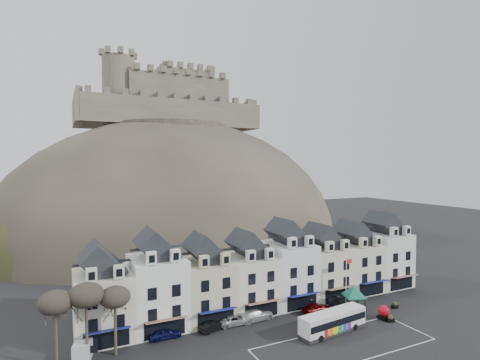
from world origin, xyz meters
The scene contains 21 objects.
ground centered at (0.00, 0.00, 0.00)m, with size 300.00×300.00×0.00m, color black.
coach_bay_markings centered at (2.00, 1.25, 0.00)m, with size 22.00×7.50×0.01m, color silver.
townhouse_terrace centered at (0.15, 15.97, 5.30)m, with size 54.40×9.35×11.80m.
castle_hill centered at (1.25, 68.95, 0.11)m, with size 100.00×76.00×68.00m.
castle centered at (0.51, 75.93, 40.19)m, with size 50.20×22.20×22.00m.
tree_left_far centered at (-29.00, 10.50, 6.90)m, with size 3.61×3.61×8.24m.
tree_left_mid centered at (-26.00, 10.50, 7.24)m, with size 3.78×3.78×8.64m.
tree_left_near centered at (-23.00, 10.50, 6.55)m, with size 3.43×3.43×7.84m.
bus centered at (2.78, 4.35, 1.53)m, with size 9.99×3.36×2.76m.
bus_shelter centered at (10.26, 8.69, 2.90)m, with size 5.55×5.55×3.73m.
red_buoy centered at (11.90, 4.58, 1.00)m, with size 1.58×1.58×1.95m.
flagpole centered at (9.67, 9.62, 4.39)m, with size 1.11×0.15×7.68m.
white_van centered at (-26.22, 12.00, 0.96)m, with size 2.74×4.49×1.91m.
planter_west centered at (12.00, 3.50, 0.47)m, with size 1.09×0.81×0.98m.
planter_east centered at (16.45, 6.77, 0.48)m, with size 1.04×0.70×1.00m.
car_navy centered at (-17.03, 12.00, 0.70)m, with size 1.65×4.10×1.40m, color #0C0F40.
car_black centered at (-10.80, 11.47, 0.65)m, with size 1.37×3.94×1.30m, color black.
car_silver centered at (-7.60, 12.00, 0.66)m, with size 2.18×4.66×1.32m, color #B1B4B9.
car_white centered at (-4.40, 12.00, 0.79)m, with size 2.20×5.42×1.57m, color beige.
car_maroon centered at (4.80, 10.43, 0.73)m, with size 1.71×4.26×1.45m, color #4C0404.
car_charcoal centered at (10.00, 12.00, 0.64)m, with size 1.35×3.86×1.27m, color black.
Camera 1 is at (-28.14, -32.88, 21.57)m, focal length 28.00 mm.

